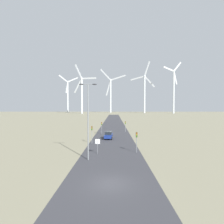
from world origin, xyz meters
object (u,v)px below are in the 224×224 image
(car_approaching, at_px, (108,135))
(wind_turbine_right, at_px, (145,90))
(wind_turbine_far_right, at_px, (174,88))
(wind_turbine_left, at_px, (82,92))
(wind_turbine_far_left, at_px, (68,94))
(stop_sign_near, at_px, (98,144))
(traffic_light_post_mid_left, at_px, (102,125))
(wind_turbine_center, at_px, (111,92))
(traffic_light_post_near_right, at_px, (137,138))
(traffic_light_post_mid_right, at_px, (125,124))
(traffic_light_post_near_left, at_px, (92,131))
(streetlamp, at_px, (88,113))

(car_approaching, height_order, wind_turbine_right, wind_turbine_right)
(wind_turbine_right, xyz_separation_m, wind_turbine_far_right, (33.96, -17.42, 1.03))
(wind_turbine_left, relative_size, wind_turbine_right, 0.88)
(car_approaching, relative_size, wind_turbine_left, 0.07)
(wind_turbine_far_left, bearing_deg, stop_sign_near, -73.97)
(traffic_light_post_mid_left, relative_size, wind_turbine_left, 0.06)
(wind_turbine_far_left, xyz_separation_m, wind_turbine_center, (65.01, -6.15, 1.97))
(traffic_light_post_near_right, bearing_deg, traffic_light_post_mid_right, 90.74)
(traffic_light_post_near_left, height_order, wind_turbine_left, wind_turbine_left)
(streetlamp, xyz_separation_m, stop_sign_near, (1.08, 3.35, -5.17))
(wind_turbine_far_right, bearing_deg, streetlamp, -111.95)
(wind_turbine_far_left, distance_m, wind_turbine_left, 55.78)
(wind_turbine_right, relative_size, wind_turbine_far_right, 1.05)
(car_approaching, xyz_separation_m, wind_turbine_center, (-3.70, 214.14, 29.07))
(traffic_light_post_near_right, height_order, wind_turbine_far_right, wind_turbine_far_right)
(traffic_light_post_mid_left, distance_m, wind_turbine_center, 208.34)
(streetlamp, height_order, traffic_light_post_mid_right, streetlamp)
(streetlamp, xyz_separation_m, wind_turbine_left, (-36.20, 190.63, 20.33))
(wind_turbine_far_right, bearing_deg, wind_turbine_right, 152.85)
(stop_sign_near, bearing_deg, wind_turbine_far_right, 67.98)
(wind_turbine_far_right, bearing_deg, traffic_light_post_mid_left, -114.69)
(wind_turbine_far_left, bearing_deg, streetlamp, -74.42)
(traffic_light_post_mid_right, bearing_deg, wind_turbine_far_left, 109.46)
(traffic_light_post_mid_right, height_order, wind_turbine_far_right, wind_turbine_far_right)
(traffic_light_post_near_right, xyz_separation_m, traffic_light_post_mid_right, (-0.32, 24.94, -0.11))
(traffic_light_post_near_right, xyz_separation_m, wind_turbine_left, (-43.94, 186.40, 24.63))
(traffic_light_post_near_right, xyz_separation_m, wind_turbine_center, (-8.97, 227.23, 27.38))
(streetlamp, distance_m, traffic_light_post_near_left, 12.33)
(traffic_light_post_mid_left, distance_m, wind_turbine_far_left, 224.28)
(traffic_light_post_near_right, xyz_separation_m, wind_turbine_right, (38.04, 211.03, 28.42))
(traffic_light_post_near_left, distance_m, wind_turbine_center, 221.55)
(traffic_light_post_near_right, xyz_separation_m, traffic_light_post_mid_left, (-7.50, 20.71, -0.03))
(streetlamp, relative_size, wind_turbine_center, 0.17)
(traffic_light_post_near_left, xyz_separation_m, wind_turbine_far_left, (-65.33, 226.03, 25.24))
(wind_turbine_left, bearing_deg, wind_turbine_right, 16.73)
(wind_turbine_far_left, xyz_separation_m, wind_turbine_right, (112.03, -22.35, 3.01))
(streetlamp, height_order, traffic_light_post_mid_left, streetlamp)
(wind_turbine_far_right, bearing_deg, traffic_light_post_near_right, -110.40)
(wind_turbine_far_right, bearing_deg, car_approaching, -113.17)
(traffic_light_post_near_right, bearing_deg, traffic_light_post_mid_left, 109.91)
(streetlamp, distance_m, stop_sign_near, 6.26)
(traffic_light_post_mid_left, xyz_separation_m, wind_turbine_far_left, (-66.49, 212.68, 25.44))
(wind_turbine_left, distance_m, wind_turbine_center, 53.83)
(car_approaching, xyz_separation_m, wind_turbine_left, (-38.66, 173.31, 26.32))
(streetlamp, relative_size, traffic_light_post_mid_left, 3.21)
(traffic_light_post_near_left, height_order, wind_turbine_far_left, wind_turbine_far_left)
(traffic_light_post_mid_right, height_order, wind_turbine_far_left, wind_turbine_far_left)
(traffic_light_post_near_right, bearing_deg, traffic_light_post_near_left, 139.64)
(traffic_light_post_mid_right, distance_m, wind_turbine_left, 169.07)
(traffic_light_post_near_left, xyz_separation_m, wind_turbine_center, (-0.32, 219.88, 27.21))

